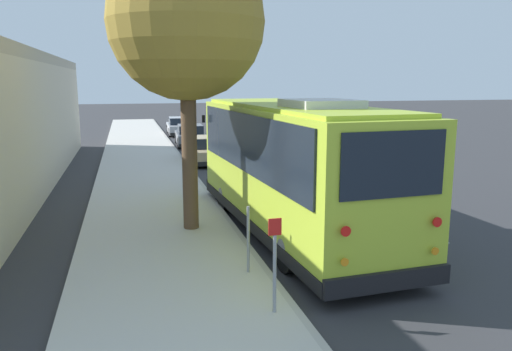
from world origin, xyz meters
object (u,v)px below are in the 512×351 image
(parked_sedan_gray, at_px, (190,136))
(parked_sedan_silver, at_px, (179,127))
(parked_sedan_tan, at_px, (208,150))
(sign_post_far, at_px, (248,240))
(sign_post_near, at_px, (275,265))
(street_tree, at_px, (185,12))
(shuttle_bus, at_px, (292,162))

(parked_sedan_gray, distance_m, parked_sedan_silver, 6.48)
(parked_sedan_tan, distance_m, sign_post_far, 14.89)
(parked_sedan_silver, xyz_separation_m, sign_post_near, (-29.86, 1.56, 0.37))
(street_tree, bearing_deg, parked_sedan_tan, -11.39)
(parked_sedan_gray, height_order, sign_post_far, sign_post_far)
(parked_sedan_tan, bearing_deg, parked_sedan_silver, -0.93)
(shuttle_bus, relative_size, street_tree, 1.23)
(street_tree, relative_size, sign_post_far, 5.68)
(street_tree, relative_size, sign_post_near, 4.78)
(shuttle_bus, xyz_separation_m, sign_post_near, (-4.61, 1.85, -0.91))
(parked_sedan_tan, xyz_separation_m, parked_sedan_gray, (6.75, 0.01, 0.01))
(parked_sedan_gray, xyz_separation_m, sign_post_near, (-23.38, 1.56, 0.38))
(shuttle_bus, distance_m, street_tree, 4.55)
(parked_sedan_tan, relative_size, street_tree, 0.55)
(street_tree, bearing_deg, parked_sedan_silver, -5.30)
(sign_post_near, distance_m, sign_post_far, 1.84)
(parked_sedan_silver, height_order, street_tree, street_tree)
(shuttle_bus, bearing_deg, sign_post_far, 143.19)
(parked_sedan_gray, height_order, street_tree, street_tree)
(parked_sedan_tan, xyz_separation_m, sign_post_far, (-14.81, 1.57, 0.24))
(parked_sedan_gray, height_order, sign_post_near, sign_post_near)
(sign_post_near, bearing_deg, parked_sedan_gray, -3.82)
(parked_sedan_silver, xyz_separation_m, sign_post_far, (-28.03, 1.56, 0.22))
(parked_sedan_silver, bearing_deg, parked_sedan_gray, -178.45)
(parked_sedan_gray, xyz_separation_m, sign_post_far, (-21.56, 1.56, 0.23))
(parked_sedan_tan, distance_m, street_tree, 12.59)
(sign_post_near, height_order, sign_post_far, sign_post_near)
(street_tree, bearing_deg, sign_post_near, -172.33)
(shuttle_bus, relative_size, parked_sedan_silver, 2.08)
(shuttle_bus, bearing_deg, parked_sedan_silver, -2.58)
(shuttle_bus, distance_m, parked_sedan_gray, 18.82)
(parked_sedan_tan, xyz_separation_m, sign_post_near, (-16.64, 1.57, 0.39))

